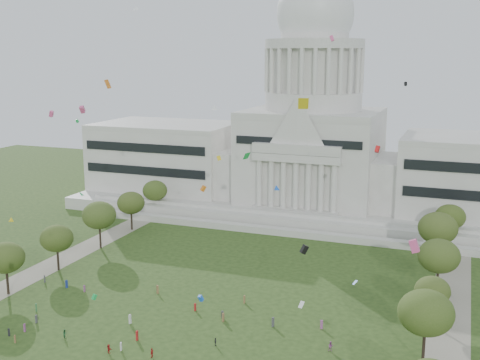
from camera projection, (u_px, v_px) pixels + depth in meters
name	position (u px, v px, depth m)	size (l,w,h in m)	color
capitol	(312.00, 146.00, 202.59)	(160.00, 64.50, 91.30)	beige
path_left	(35.00, 273.00, 147.24)	(8.00, 160.00, 0.04)	gray
path_right	(448.00, 337.00, 114.05)	(8.00, 160.00, 0.04)	gray
row_tree_l_2	(6.00, 258.00, 132.85)	(8.42, 8.42, 11.97)	black
row_tree_r_2	(426.00, 313.00, 101.89)	(9.55, 9.55, 13.58)	black
row_tree_l_3	(57.00, 238.00, 147.79)	(8.12, 8.12, 11.55)	black
row_tree_r_3	(432.00, 291.00, 117.94)	(7.01, 7.01, 9.98)	black
row_tree_l_4	(99.00, 215.00, 164.48)	(9.29, 9.29, 13.21)	black
row_tree_r_4	(439.00, 256.00, 131.61)	(9.19, 9.19, 13.06)	black
row_tree_l_5	(131.00, 203.00, 182.09)	(8.33, 8.33, 11.85)	black
row_tree_r_5	(438.00, 228.00, 150.36)	(9.82, 9.82, 13.96)	black
row_tree_l_6	(155.00, 191.00, 199.29)	(8.19, 8.19, 11.64)	black
row_tree_r_6	(450.00, 217.00, 166.22)	(8.42, 8.42, 11.97)	black
person_2	(331.00, 346.00, 108.39)	(0.94, 0.58, 1.92)	#994C8C
person_4	(152.00, 353.00, 106.28)	(1.03, 0.56, 1.75)	#B21E1E
person_5	(109.00, 349.00, 107.87)	(1.53, 0.60, 1.65)	#B21E1E
person_8	(65.00, 333.00, 113.71)	(0.80, 0.50, 1.65)	#33723F
person_10	(216.00, 342.00, 110.50)	(0.90, 0.49, 1.54)	#26262B
distant_crowd	(135.00, 319.00, 119.91)	(67.13, 38.40, 1.95)	#B21E1E
kite_swarm	(181.00, 183.00, 104.43)	(87.46, 106.55, 58.30)	black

